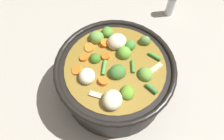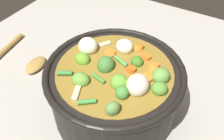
{
  "view_description": "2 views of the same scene",
  "coord_description": "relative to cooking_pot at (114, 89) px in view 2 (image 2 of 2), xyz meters",
  "views": [
    {
      "loc": [
        0.07,
        0.25,
        0.57
      ],
      "look_at": [
        0.01,
        -0.0,
        0.11
      ],
      "focal_mm": 33.13,
      "sensor_mm": 36.0,
      "label": 1
    },
    {
      "loc": [
        -0.32,
        -0.18,
        0.49
      ],
      "look_at": [
        0.01,
        0.01,
        0.12
      ],
      "focal_mm": 39.32,
      "sensor_mm": 36.0,
      "label": 2
    }
  ],
  "objects": [
    {
      "name": "cooking_pot",
      "position": [
        0.0,
        0.0,
        0.0
      ],
      "size": [
        0.3,
        0.3,
        0.16
      ],
      "color": "black",
      "rests_on": "ground_plane"
    },
    {
      "name": "wooden_spoon",
      "position": [
        0.0,
        0.33,
        -0.06
      ],
      "size": [
        0.22,
        0.18,
        0.02
      ],
      "color": "olive",
      "rests_on": "ground_plane"
    },
    {
      "name": "ground_plane",
      "position": [
        -0.0,
        0.0,
        -0.07
      ],
      "size": [
        1.1,
        1.1,
        0.0
      ],
      "primitive_type": "plane",
      "color": "#9E998E"
    }
  ]
}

